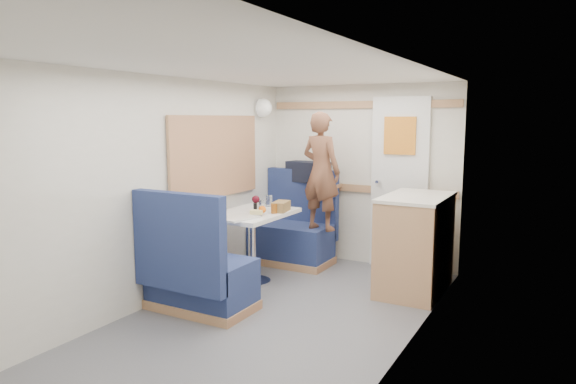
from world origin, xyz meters
The scene contains 28 objects.
floor centered at (0.00, 0.00, 0.00)m, with size 4.50×4.50×0.00m, color #515156.
ceiling centered at (0.00, 0.00, 2.00)m, with size 4.50×4.50×0.00m, color silver.
wall_back centered at (0.00, 2.25, 1.00)m, with size 2.20×0.02×2.00m, color silver.
wall_left centered at (-1.10, 0.00, 1.00)m, with size 0.02×4.50×2.00m, color silver.
wall_right centered at (1.10, 0.00, 1.00)m, with size 0.02×4.50×2.00m, color silver.
oak_trim_low centered at (0.00, 2.23, 0.85)m, with size 2.15×0.02×0.08m, color #986645.
oak_trim_high centered at (0.00, 2.23, 1.78)m, with size 2.15×0.02×0.08m, color #986645.
side_window centered at (-1.08, 1.00, 1.25)m, with size 0.04×1.30×0.72m, color beige.
rear_door centered at (0.45, 2.22, 0.97)m, with size 0.62×0.12×1.86m.
dinette_table centered at (-0.65, 1.00, 0.57)m, with size 0.62×0.92×0.72m.
bench_far centered at (-0.65, 1.86, 0.30)m, with size 0.90×0.59×1.05m.
bench_near centered at (-0.65, 0.14, 0.30)m, with size 0.90×0.59×1.05m.
ledge centered at (-0.65, 2.12, 0.88)m, with size 0.90×0.14×0.04m, color #986645.
dome_light centered at (-1.04, 1.85, 1.75)m, with size 0.20×0.20×0.20m, color white.
galley_counter centered at (0.82, 1.55, 0.47)m, with size 0.57×0.92×0.92m.
person centered at (-0.25, 1.74, 1.08)m, with size 0.46×0.30×1.25m, color brown.
duffel_bag centered at (-0.60, 2.12, 1.02)m, with size 0.49×0.24×0.24m, color black.
tray centered at (-0.58, 0.65, 0.73)m, with size 0.26×0.34×0.02m, color silver.
orange_fruit centered at (-0.48, 0.91, 0.77)m, with size 0.07×0.07×0.07m, color orange.
cheese_block centered at (-0.50, 0.85, 0.76)m, with size 0.11×0.07×0.04m, color #DBD07F.
wine_glass centered at (-0.61, 1.00, 0.84)m, with size 0.08×0.08×0.17m.
tumbler_left centered at (-0.88, 0.79, 0.78)m, with size 0.07×0.07×0.11m, color white.
tumbler_mid centered at (-0.68, 1.37, 0.78)m, with size 0.07×0.07×0.12m, color silver.
tumbler_right centered at (-0.58, 1.08, 0.78)m, with size 0.07×0.07×0.11m, color silver.
beer_glass centered at (-0.43, 1.05, 0.77)m, with size 0.06×0.06×0.09m, color brown.
pepper_grinder centered at (-0.59, 0.97, 0.77)m, with size 0.04×0.04×0.10m, color black.
salt_grinder centered at (-0.67, 1.12, 0.77)m, with size 0.04×0.04×0.10m, color silver.
bread_loaf centered at (-0.43, 1.18, 0.77)m, with size 0.13×0.24×0.10m, color brown.
Camera 1 is at (2.05, -3.16, 1.63)m, focal length 32.00 mm.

